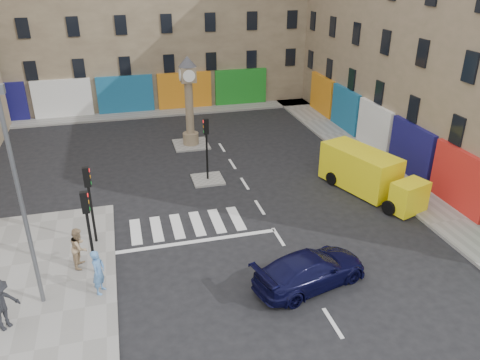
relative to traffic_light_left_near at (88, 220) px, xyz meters
name	(u,v)px	position (x,y,z in m)	size (l,w,h in m)	color
ground	(285,248)	(8.30, -0.20, -2.62)	(120.00, 120.00, 0.00)	black
sidewalk_left	(18,320)	(-2.70, -2.20, -2.55)	(7.00, 16.00, 0.15)	gray
sidewalk_right	(355,150)	(17.00, 9.80, -2.55)	(2.60, 30.00, 0.15)	gray
sidewalk_far	(152,113)	(4.30, 22.00, -2.55)	(32.00, 2.40, 0.15)	gray
island_near	(208,179)	(6.30, 7.80, -2.56)	(1.80, 1.80, 0.12)	gray
island_far	(191,144)	(6.30, 13.80, -2.56)	(2.40, 2.40, 0.12)	gray
building_right	(457,26)	(23.30, 9.80, 5.38)	(10.00, 30.00, 16.00)	#8D765C
building_far	(138,2)	(4.30, 27.80, 5.88)	(32.00, 10.00, 17.00)	gray
traffic_light_left_near	(88,220)	(0.00, 0.00, 0.00)	(0.28, 0.22, 3.70)	black
traffic_light_left_far	(89,193)	(0.00, 2.40, 0.00)	(0.28, 0.22, 3.70)	black
traffic_light_island	(206,139)	(6.30, 7.80, -0.03)	(0.28, 0.22, 3.70)	black
lamp_post	(19,192)	(-1.90, -1.40, 2.17)	(0.50, 0.25, 8.30)	#595B60
clock_pillar	(189,96)	(6.30, 13.80, 0.93)	(1.20, 1.20, 6.10)	#8D765C
navy_sedan	(311,270)	(8.36, -2.88, -1.92)	(1.97, 4.86, 1.41)	black
yellow_van	(368,174)	(14.63, 4.00, -1.48)	(3.75, 6.59, 2.30)	yellow
pedestrian_blue	(99,272)	(0.23, -1.41, -1.53)	(0.68, 0.45, 1.87)	#5282BD
pedestrian_tan	(79,247)	(-0.56, 0.60, -1.57)	(0.87, 0.68, 1.80)	tan
pedestrian_dark	(1,305)	(-3.00, -2.59, -1.47)	(1.29, 0.74, 2.00)	black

